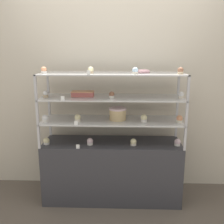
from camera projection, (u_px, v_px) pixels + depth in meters
name	position (u px, v px, depth m)	size (l,w,h in m)	color
ground_plane	(112.00, 197.00, 3.07)	(20.00, 20.00, 0.00)	brown
back_wall	(113.00, 82.00, 3.15)	(8.00, 0.05, 2.60)	beige
display_base	(112.00, 170.00, 2.99)	(1.52, 0.47, 0.68)	#333338
display_riser_lower	(112.00, 121.00, 2.86)	(1.52, 0.47, 0.25)	#B7B7BC
display_riser_middle	(112.00, 98.00, 2.80)	(1.52, 0.47, 0.25)	#B7B7BC
display_riser_upper	(112.00, 74.00, 2.75)	(1.52, 0.47, 0.25)	#B7B7BC
layer_cake_centerpiece	(118.00, 114.00, 2.85)	(0.19, 0.19, 0.13)	#DBBC84
sheet_cake_frosted	(83.00, 94.00, 2.83)	(0.24, 0.12, 0.06)	#C66660
cupcake_0	(47.00, 141.00, 2.84)	(0.07, 0.07, 0.07)	white
cupcake_1	(90.00, 142.00, 2.83)	(0.07, 0.07, 0.07)	white
cupcake_2	(133.00, 142.00, 2.81)	(0.07, 0.07, 0.07)	beige
cupcake_3	(177.00, 142.00, 2.80)	(0.07, 0.07, 0.07)	white
price_tag_0	(78.00, 147.00, 2.72)	(0.04, 0.00, 0.04)	white
cupcake_4	(45.00, 119.00, 2.76)	(0.07, 0.07, 0.08)	white
cupcake_5	(78.00, 118.00, 2.78)	(0.07, 0.07, 0.08)	beige
cupcake_6	(144.00, 118.00, 2.77)	(0.07, 0.07, 0.08)	white
cupcake_7	(179.00, 119.00, 2.74)	(0.07, 0.07, 0.08)	beige
price_tag_1	(76.00, 123.00, 2.66)	(0.04, 0.00, 0.04)	white
cupcake_8	(46.00, 94.00, 2.77)	(0.06, 0.06, 0.07)	#CCB28C
cupcake_9	(112.00, 95.00, 2.71)	(0.06, 0.06, 0.07)	white
cupcake_10	(181.00, 95.00, 2.70)	(0.06, 0.06, 0.07)	beige
price_tag_2	(63.00, 98.00, 2.60)	(0.04, 0.00, 0.04)	white
cupcake_11	(44.00, 70.00, 2.70)	(0.06, 0.06, 0.07)	white
cupcake_12	(91.00, 70.00, 2.71)	(0.06, 0.06, 0.07)	#CCB28C
cupcake_13	(135.00, 71.00, 2.62)	(0.06, 0.06, 0.07)	beige
cupcake_14	(180.00, 71.00, 2.61)	(0.06, 0.06, 0.07)	#CCB28C
price_tag_3	(89.00, 73.00, 2.54)	(0.04, 0.00, 0.04)	white
donut_glazed	(144.00, 71.00, 2.77)	(0.13, 0.13, 0.03)	#EFB2BC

